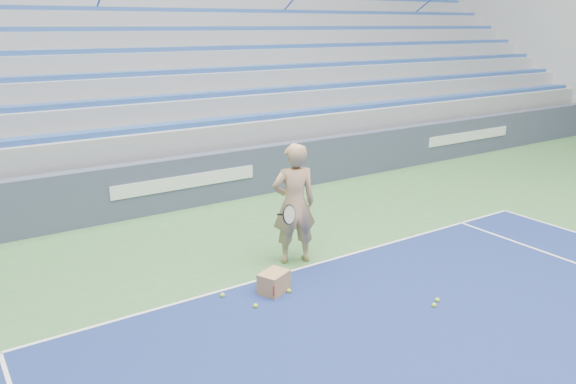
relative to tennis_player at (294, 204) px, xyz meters
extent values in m
cube|color=white|center=(-0.33, -0.32, -0.98)|extent=(10.97, 0.05, 0.00)
cube|color=#3D445D|center=(-0.33, 3.68, -0.45)|extent=(30.00, 0.30, 1.10)
cube|color=white|center=(-0.33, 3.52, -0.40)|extent=(3.20, 0.02, 0.28)
cube|color=white|center=(8.67, 3.52, -0.40)|extent=(3.40, 0.02, 0.28)
cube|color=gray|center=(-0.33, 8.23, -0.45)|extent=(30.00, 8.50, 1.10)
cube|color=gray|center=(-0.33, 8.23, 0.35)|extent=(30.00, 8.50, 0.50)
cube|color=#2A4F9A|center=(-0.33, 4.36, 0.66)|extent=(29.60, 0.42, 0.11)
cube|color=gray|center=(-0.33, 8.66, 0.85)|extent=(30.00, 7.65, 0.50)
cube|color=#2A4F9A|center=(-0.33, 5.21, 1.16)|extent=(29.60, 0.42, 0.11)
cube|color=gray|center=(-0.33, 9.08, 1.35)|extent=(30.00, 6.80, 0.50)
cube|color=#2A4F9A|center=(-0.33, 6.06, 1.66)|extent=(29.60, 0.42, 0.11)
cube|color=gray|center=(-0.33, 9.51, 1.85)|extent=(30.00, 5.95, 0.50)
cube|color=#2A4F9A|center=(-0.33, 6.91, 2.16)|extent=(29.60, 0.42, 0.11)
cube|color=gray|center=(-0.33, 9.93, 2.35)|extent=(30.00, 5.10, 0.50)
cube|color=#2A4F9A|center=(-0.33, 7.76, 2.66)|extent=(29.60, 0.42, 0.11)
cube|color=gray|center=(-0.33, 10.36, 2.85)|extent=(30.00, 4.25, 0.50)
cube|color=#2A4F9A|center=(-0.33, 8.61, 3.16)|extent=(29.60, 0.42, 0.11)
cube|color=gray|center=(-0.33, 10.78, 3.35)|extent=(30.00, 3.40, 0.50)
cube|color=gray|center=(14.82, 8.23, 2.05)|extent=(0.30, 8.80, 6.10)
cube|color=gray|center=(-0.33, 12.78, 2.65)|extent=(31.00, 0.40, 7.30)
cylinder|color=#304EA8|center=(11.67, 8.23, 3.60)|extent=(0.05, 8.53, 5.04)
imported|color=tan|center=(0.00, 0.00, 0.00)|extent=(0.83, 0.67, 1.99)
cylinder|color=black|center=(-0.35, -0.25, -0.05)|extent=(0.12, 0.27, 0.08)
cylinder|color=beige|center=(-0.45, -0.53, 0.05)|extent=(0.29, 0.16, 0.28)
torus|color=black|center=(-0.45, -0.53, 0.05)|extent=(0.31, 0.18, 0.30)
cube|color=#AA7D52|center=(-0.88, -0.77, -0.84)|extent=(0.52, 0.46, 0.32)
cube|color=#B21E19|center=(-0.88, -0.94, -0.84)|extent=(0.32, 0.15, 0.14)
sphere|color=#B4EB30|center=(-1.34, -1.04, -0.96)|extent=(0.07, 0.07, 0.07)
sphere|color=#B4EB30|center=(0.72, -2.39, -0.96)|extent=(0.07, 0.07, 0.07)
sphere|color=#B4EB30|center=(-1.58, -0.50, -0.96)|extent=(0.07, 0.07, 0.07)
sphere|color=#B4EB30|center=(-0.71, -0.91, -0.96)|extent=(0.07, 0.07, 0.07)
sphere|color=#B4EB30|center=(0.88, -2.31, -0.96)|extent=(0.07, 0.07, 0.07)
camera|label=1|loc=(-4.83, -7.08, 2.76)|focal=35.00mm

